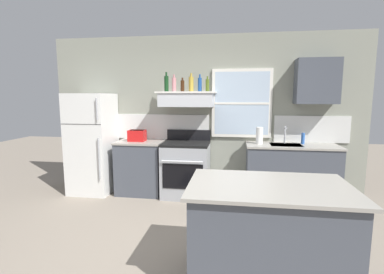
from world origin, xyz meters
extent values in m
plane|color=gray|center=(0.00, 0.00, 0.00)|extent=(16.00, 16.00, 0.00)
cube|color=gray|center=(0.00, 2.23, 1.35)|extent=(5.40, 0.06, 2.70)
cube|color=silver|center=(-1.15, 2.19, 1.13)|extent=(2.50, 0.02, 0.44)
cube|color=silver|center=(1.80, 2.19, 1.13)|extent=(1.20, 0.02, 0.44)
cube|color=white|center=(0.65, 2.18, 1.55)|extent=(1.00, 0.04, 1.15)
cube|color=silver|center=(0.65, 2.17, 1.55)|extent=(0.90, 0.01, 1.05)
cube|color=white|center=(0.65, 2.16, 1.55)|extent=(0.90, 0.02, 0.04)
cube|color=white|center=(-1.90, 1.84, 0.86)|extent=(0.70, 0.68, 1.72)
cube|color=#333333|center=(-1.90, 1.50, 1.23)|extent=(0.69, 0.00, 0.01)
cylinder|color=#A5A8AD|center=(-1.60, 1.47, 0.67)|extent=(0.02, 0.02, 0.67)
cylinder|color=#A5A8AD|center=(-1.60, 1.47, 1.47)|extent=(0.02, 0.02, 0.34)
cube|color=#474C56|center=(-1.05, 1.90, 0.44)|extent=(0.76, 0.60, 0.88)
cube|color=#9E998E|center=(-1.05, 1.90, 0.90)|extent=(0.79, 0.63, 0.03)
cube|color=red|center=(-1.10, 1.89, 1.01)|extent=(0.28, 0.20, 0.19)
cube|color=black|center=(-1.10, 1.89, 1.09)|extent=(0.24, 0.16, 0.01)
cube|color=black|center=(-1.25, 1.89, 1.04)|extent=(0.02, 0.03, 0.02)
cube|color=#9EA0A5|center=(-0.25, 1.86, 0.43)|extent=(0.76, 0.64, 0.87)
cube|color=black|center=(-0.25, 1.86, 0.89)|extent=(0.76, 0.64, 0.04)
cube|color=black|center=(-0.25, 2.15, 1.00)|extent=(0.76, 0.06, 0.18)
cube|color=black|center=(-0.25, 1.54, 0.42)|extent=(0.65, 0.01, 0.40)
cylinder|color=silver|center=(-0.25, 1.50, 0.67)|extent=(0.65, 0.03, 0.03)
cube|color=silver|center=(-0.25, 1.96, 1.61)|extent=(0.88, 0.48, 0.22)
cube|color=#262628|center=(-0.25, 1.74, 1.53)|extent=(0.75, 0.02, 0.04)
cube|color=white|center=(-0.25, 1.96, 1.73)|extent=(0.96, 0.52, 0.02)
cylinder|color=#143819|center=(-0.59, 1.95, 1.87)|extent=(0.07, 0.07, 0.25)
cylinder|color=#143819|center=(-0.59, 1.95, 2.03)|extent=(0.03, 0.03, 0.06)
cylinder|color=#C67F84|center=(-0.46, 1.94, 1.86)|extent=(0.07, 0.07, 0.22)
cylinder|color=#C67F84|center=(-0.46, 1.94, 2.00)|extent=(0.03, 0.03, 0.06)
cylinder|color=#381E0F|center=(-0.31, 1.90, 1.83)|extent=(0.06, 0.06, 0.18)
cylinder|color=#381E0F|center=(-0.31, 1.90, 1.95)|extent=(0.03, 0.03, 0.04)
cylinder|color=#B29333|center=(-0.18, 1.99, 1.86)|extent=(0.08, 0.08, 0.24)
cylinder|color=#B29333|center=(-0.18, 1.99, 2.01)|extent=(0.03, 0.03, 0.06)
cylinder|color=#1E478C|center=(-0.04, 2.01, 1.86)|extent=(0.07, 0.07, 0.22)
cylinder|color=#1E478C|center=(-0.04, 2.01, 2.00)|extent=(0.03, 0.03, 0.06)
cylinder|color=#4C601E|center=(0.09, 1.94, 1.84)|extent=(0.06, 0.06, 0.20)
cylinder|color=#4C601E|center=(0.09, 1.94, 1.96)|extent=(0.03, 0.03, 0.05)
cube|color=#474C56|center=(1.45, 1.90, 0.44)|extent=(1.40, 0.60, 0.88)
cube|color=#9E998E|center=(1.45, 1.90, 0.90)|extent=(1.43, 0.63, 0.03)
cube|color=#B7BABC|center=(1.35, 1.88, 0.90)|extent=(0.48, 0.36, 0.01)
cylinder|color=silver|center=(1.35, 2.02, 1.05)|extent=(0.03, 0.03, 0.28)
cylinder|color=silver|center=(1.35, 1.94, 1.17)|extent=(0.02, 0.16, 0.02)
cylinder|color=white|center=(0.94, 1.90, 1.04)|extent=(0.11, 0.11, 0.27)
cylinder|color=blue|center=(1.63, 2.00, 1.00)|extent=(0.06, 0.06, 0.18)
cube|color=#474C56|center=(0.85, -0.27, 0.44)|extent=(1.32, 0.82, 0.88)
cube|color=#9E998E|center=(0.85, -0.27, 0.90)|extent=(1.40, 0.90, 0.03)
cube|color=#474C56|center=(1.80, 2.04, 1.90)|extent=(0.64, 0.32, 0.70)
camera|label=1|loc=(0.54, -2.73, 1.67)|focal=26.65mm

